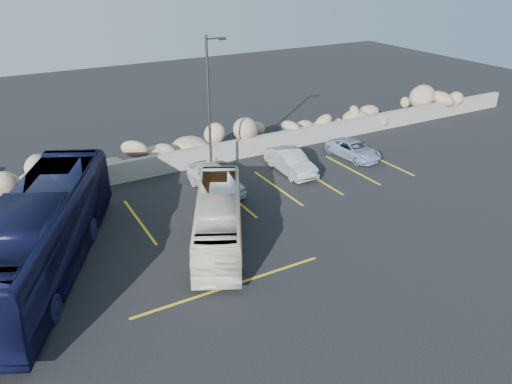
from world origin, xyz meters
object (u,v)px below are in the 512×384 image
tour_coach (40,234)px  lamppost (210,108)px  car_b (291,162)px  car_d (354,150)px  vintage_bus (218,218)px  car_a (215,178)px

tour_coach → lamppost: bearing=52.2°
car_b → car_d: 4.76m
vintage_bus → car_b: bearing=62.1°
vintage_bus → car_d: 12.82m
tour_coach → car_d: 19.25m
vintage_bus → car_a: (2.12, 4.85, -0.41)m
lamppost → vintage_bus: size_ratio=0.99×
car_b → car_d: bearing=2.3°
tour_coach → car_b: size_ratio=2.99×
car_a → car_d: size_ratio=1.10×
car_a → car_b: size_ratio=1.04×
car_d → lamppost: bearing=168.8°
vintage_bus → tour_coach: size_ratio=0.67×
vintage_bus → car_d: vintage_bus is taller
tour_coach → car_a: 9.90m
lamppost → tour_coach: 10.95m
lamppost → car_d: 10.09m
lamppost → car_d: size_ratio=2.10×
vintage_bus → tour_coach: (-7.08, 1.32, 0.56)m
vintage_bus → tour_coach: bearing=-163.8°
lamppost → car_d: lamppost is taller
lamppost → car_b: size_ratio=1.98×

